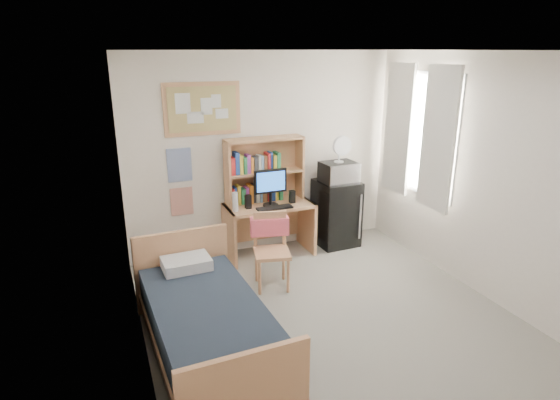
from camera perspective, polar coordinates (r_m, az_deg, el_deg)
name	(u,v)px	position (r m, az deg, el deg)	size (l,w,h in m)	color
floor	(335,324)	(4.86, 6.71, -14.83)	(3.60, 4.20, 0.02)	gray
ceiling	(346,50)	(4.09, 8.09, 17.61)	(3.60, 4.20, 0.02)	white
wall_back	(263,154)	(6.16, -2.05, 5.63)	(3.60, 0.04, 2.60)	white
wall_front	(536,317)	(2.81, 28.72, -12.36)	(3.60, 0.04, 2.60)	white
wall_left	(135,226)	(3.81, -17.21, -3.02)	(0.04, 4.20, 2.60)	white
wall_right	(492,180)	(5.38, 24.46, 2.19)	(0.04, 4.20, 2.60)	white
window_unit	(419,134)	(6.15, 16.57, 7.74)	(0.10, 1.40, 1.70)	white
curtain_left	(438,139)	(5.83, 18.73, 7.01)	(0.04, 0.55, 1.70)	white
curtain_right	(398,129)	(6.45, 14.19, 8.38)	(0.04, 0.55, 1.70)	white
bulletin_board	(202,109)	(5.83, -9.45, 10.90)	(0.94, 0.03, 0.64)	tan
poster_wave	(179,165)	(5.89, -12.17, 4.18)	(0.30, 0.01, 0.42)	#27489E
poster_japan	(182,201)	(6.02, -11.88, -0.16)	(0.28, 0.01, 0.36)	#C53C22
desk	(269,230)	(6.15, -1.34, -3.62)	(1.13, 0.56, 0.70)	tan
desk_chair	(272,252)	(5.29, -0.99, -6.38)	(0.43, 0.43, 0.86)	tan
mini_fridge	(336,213)	(6.51, 6.84, -1.54)	(0.53, 0.53, 0.91)	black
bed	(208,330)	(4.31, -8.72, -15.38)	(0.94, 1.88, 0.52)	#19212D
hutch	(265,170)	(6.04, -1.90, 3.69)	(1.02, 0.26, 0.84)	tan
monitor	(270,188)	(5.91, -1.17, 1.43)	(0.43, 0.03, 0.46)	black
keyboard	(275,208)	(5.85, -0.66, -0.97)	(0.46, 0.14, 0.02)	black
speaker_left	(248,202)	(5.85, -3.90, -0.22)	(0.07, 0.07, 0.17)	black
speaker_right	(292,197)	(6.06, 1.49, 0.41)	(0.07, 0.07, 0.17)	black
water_bottle	(235,202)	(5.75, -5.48, -0.23)	(0.07, 0.07, 0.24)	silver
hoodie	(270,226)	(5.39, -1.29, -3.21)	(0.44, 0.13, 0.21)	#F55D6D
microwave	(338,172)	(6.32, 7.13, 3.42)	(0.46, 0.35, 0.27)	#B6B6BB
desk_fan	(339,150)	(6.26, 7.24, 6.03)	(0.26, 0.26, 0.32)	silver
pillow	(186,263)	(4.80, -11.35, -7.59)	(0.47, 0.33, 0.11)	silver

